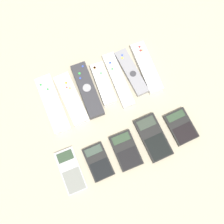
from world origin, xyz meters
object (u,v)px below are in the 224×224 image
(remote_6, at_px, (146,67))
(calculator_4, at_px, (181,126))
(remote_3, at_px, (103,84))
(calculator_3, at_px, (153,137))
(remote_5, at_px, (131,72))
(remote_4, at_px, (118,80))
(calculator_2, at_px, (126,150))
(calculator_0, at_px, (71,171))
(remote_0, at_px, (53,104))
(remote_1, at_px, (71,99))
(remote_2, at_px, (87,90))
(calculator_1, at_px, (98,162))

(remote_6, distance_m, calculator_4, 0.24)
(remote_3, bearing_deg, calculator_3, -68.21)
(remote_5, height_order, remote_6, remote_6)
(remote_4, xyz_separation_m, calculator_2, (-0.08, -0.24, -0.00))
(calculator_0, relative_size, calculator_4, 1.26)
(remote_3, distance_m, calculator_4, 0.30)
(remote_0, xyz_separation_m, remote_5, (0.30, 0.00, -0.00))
(remote_5, distance_m, calculator_3, 0.25)
(remote_0, height_order, calculator_4, remote_0)
(remote_4, bearing_deg, calculator_0, -137.50)
(remote_0, bearing_deg, remote_4, -1.13)
(remote_1, distance_m, remote_2, 0.06)
(remote_3, height_order, calculator_0, remote_3)
(calculator_4, bearing_deg, remote_2, 132.40)
(remote_1, xyz_separation_m, remote_3, (0.12, 0.01, -0.00))
(remote_0, height_order, calculator_0, remote_0)
(remote_5, bearing_deg, calculator_1, -136.37)
(remote_4, height_order, calculator_1, remote_4)
(remote_4, bearing_deg, remote_6, 3.43)
(remote_4, bearing_deg, calculator_1, -124.28)
(remote_6, xyz_separation_m, calculator_2, (-0.19, -0.24, -0.00))
(remote_3, distance_m, calculator_3, 0.25)
(remote_4, distance_m, remote_5, 0.05)
(remote_2, xyz_separation_m, remote_4, (0.11, -0.01, -0.00))
(remote_6, distance_m, calculator_3, 0.25)
(remote_0, relative_size, calculator_0, 1.43)
(remote_0, distance_m, remote_4, 0.24)
(remote_5, relative_size, calculator_1, 1.57)
(remote_1, relative_size, remote_4, 0.90)
(remote_5, bearing_deg, calculator_0, -147.13)
(remote_2, distance_m, calculator_0, 0.28)
(remote_1, bearing_deg, remote_6, -0.75)
(remote_6, relative_size, calculator_0, 1.34)
(calculator_1, bearing_deg, remote_0, 104.65)
(calculator_1, xyz_separation_m, calculator_2, (0.10, -0.00, 0.00))
(calculator_4, bearing_deg, remote_3, 124.34)
(remote_1, relative_size, remote_3, 1.21)
(calculator_0, bearing_deg, remote_4, 41.30)
(remote_3, distance_m, remote_4, 0.06)
(remote_4, height_order, calculator_0, remote_4)
(remote_3, xyz_separation_m, remote_4, (0.06, -0.01, -0.00))
(remote_1, bearing_deg, calculator_1, -91.09)
(calculator_0, bearing_deg, remote_3, 48.50)
(calculator_2, bearing_deg, remote_2, 99.44)
(remote_6, relative_size, calculator_4, 1.70)
(calculator_2, bearing_deg, remote_4, 72.93)
(calculator_2, distance_m, calculator_4, 0.20)
(remote_3, height_order, remote_5, remote_3)
(remote_0, xyz_separation_m, calculator_3, (0.27, -0.24, -0.00))
(remote_2, height_order, remote_6, remote_2)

